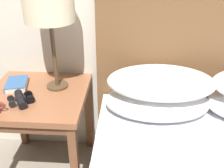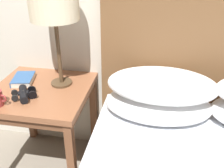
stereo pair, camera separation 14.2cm
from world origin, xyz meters
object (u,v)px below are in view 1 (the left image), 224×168
book_on_nightstand (16,84)px  nightstand (39,104)px  table_lamp (49,7)px  binoculars_pair (21,99)px

book_on_nightstand → nightstand: bearing=-23.9°
table_lamp → binoculars_pair: size_ratio=3.64×
table_lamp → book_on_nightstand: (-0.25, -0.02, -0.46)m
nightstand → table_lamp: (0.10, 0.08, 0.56)m
book_on_nightstand → table_lamp: bearing=3.7°
nightstand → binoculars_pair: 0.16m
book_on_nightstand → binoculars_pair: 0.20m
table_lamp → book_on_nightstand: size_ratio=2.93×
nightstand → binoculars_pair: size_ratio=3.79×
nightstand → table_lamp: bearing=38.2°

